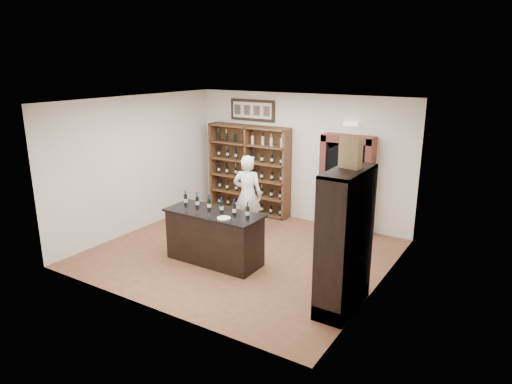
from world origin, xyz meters
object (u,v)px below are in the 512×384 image
tasting_counter (214,237)px  side_cabinet (346,263)px  counter_bottle_0 (186,200)px  wine_crate (351,153)px  wine_shelf (250,169)px  shopkeeper (248,195)px

tasting_counter → side_cabinet: side_cabinet is taller
counter_bottle_0 → wine_crate: bearing=-4.4°
side_cabinet → wine_shelf: bearing=139.8°
tasting_counter → side_cabinet: 2.75m
tasting_counter → side_cabinet: size_ratio=0.85×
wine_shelf → wine_crate: (3.76, -3.14, 1.33)m
shopkeeper → counter_bottle_0: bearing=58.4°
counter_bottle_0 → shopkeeper: (0.42, 1.55, -0.22)m
wine_shelf → side_cabinet: 5.02m
tasting_counter → side_cabinet: (2.72, -0.30, 0.26)m
tasting_counter → counter_bottle_0: counter_bottle_0 is taller
counter_bottle_0 → side_cabinet: 3.48m
tasting_counter → shopkeeper: 1.68m
side_cabinet → tasting_counter: bearing=173.7°
counter_bottle_0 → wine_crate: wine_crate is taller
wine_shelf → counter_bottle_0: size_ratio=7.33×
wine_crate → wine_shelf: bearing=152.1°
shopkeeper → wine_shelf: bearing=-75.2°
wine_shelf → tasting_counter: size_ratio=1.17×
tasting_counter → wine_crate: size_ratio=4.12×
side_cabinet → shopkeeper: bearing=147.7°
side_cabinet → wine_crate: size_ratio=4.82×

